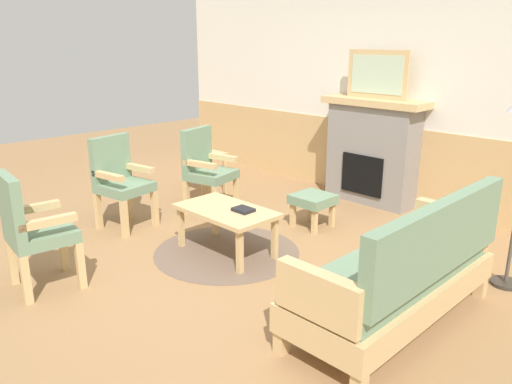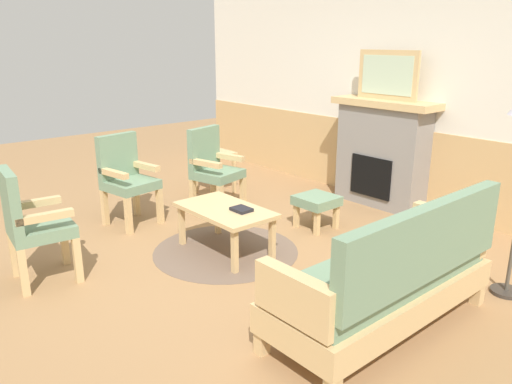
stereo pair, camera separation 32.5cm
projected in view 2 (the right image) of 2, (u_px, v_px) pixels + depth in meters
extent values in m
plane|color=#997047|center=(228.00, 254.00, 4.77)|extent=(14.00, 14.00, 0.00)
cube|color=silver|center=(399.00, 92.00, 5.99)|extent=(7.20, 0.12, 2.70)
cube|color=tan|center=(390.00, 164.00, 6.21)|extent=(7.20, 0.02, 0.95)
cube|color=gray|center=(382.00, 156.00, 6.06)|extent=(1.10, 0.36, 1.20)
cube|color=black|center=(371.00, 177.00, 6.00)|extent=(0.56, 0.02, 0.48)
cube|color=tan|center=(386.00, 103.00, 5.87)|extent=(1.30, 0.44, 0.08)
cube|color=tan|center=(388.00, 75.00, 5.78)|extent=(0.80, 0.03, 0.56)
cube|color=#B2C6A8|center=(387.00, 75.00, 5.76)|extent=(0.68, 0.01, 0.44)
cube|color=tan|center=(409.00, 268.00, 4.30)|extent=(0.08, 0.08, 0.16)
cube|color=tan|center=(262.00, 342.00, 3.25)|extent=(0.08, 0.08, 0.16)
cube|color=tan|center=(477.00, 294.00, 3.86)|extent=(0.08, 0.08, 0.16)
cube|color=tan|center=(381.00, 293.00, 3.50)|extent=(0.70, 1.80, 0.20)
cube|color=gray|center=(382.00, 272.00, 3.46)|extent=(0.60, 1.70, 0.12)
cube|color=gray|center=(426.00, 244.00, 3.15)|extent=(0.10, 1.70, 0.50)
cube|color=tan|center=(448.00, 228.00, 3.96)|extent=(0.60, 0.10, 0.30)
cube|color=tan|center=(295.00, 298.00, 2.90)|extent=(0.60, 0.10, 0.30)
cube|color=tan|center=(182.00, 225.00, 4.95)|extent=(0.05, 0.05, 0.40)
cube|color=tan|center=(235.00, 251.00, 4.34)|extent=(0.05, 0.05, 0.40)
cube|color=tan|center=(218.00, 215.00, 5.22)|extent=(0.05, 0.05, 0.40)
cube|color=tan|center=(272.00, 239.00, 4.61)|extent=(0.05, 0.05, 0.40)
cube|color=tan|center=(225.00, 210.00, 4.72)|extent=(0.96, 0.56, 0.04)
cylinder|color=brown|center=(226.00, 251.00, 4.84)|extent=(1.39, 1.39, 0.01)
cube|color=black|center=(241.00, 209.00, 4.62)|extent=(0.19, 0.15, 0.03)
cube|color=tan|center=(296.00, 216.00, 5.42)|extent=(0.05, 0.05, 0.26)
cube|color=tan|center=(317.00, 223.00, 5.20)|extent=(0.05, 0.05, 0.26)
cube|color=tan|center=(315.00, 210.00, 5.60)|extent=(0.05, 0.05, 0.26)
cube|color=tan|center=(336.00, 217.00, 5.39)|extent=(0.05, 0.05, 0.26)
cube|color=gray|center=(317.00, 201.00, 5.35)|extent=(0.40, 0.40, 0.10)
cube|color=tan|center=(243.00, 193.00, 5.97)|extent=(0.07, 0.07, 0.40)
cube|color=tan|center=(220.00, 202.00, 5.64)|extent=(0.07, 0.07, 0.40)
cube|color=tan|center=(216.00, 188.00, 6.20)|extent=(0.07, 0.07, 0.40)
cube|color=tan|center=(193.00, 196.00, 5.87)|extent=(0.07, 0.07, 0.40)
cube|color=gray|center=(218.00, 174.00, 5.85)|extent=(0.58, 0.58, 0.10)
cube|color=gray|center=(204.00, 148.00, 5.87)|extent=(0.19, 0.49, 0.48)
cube|color=tan|center=(228.00, 157.00, 5.96)|extent=(0.44, 0.17, 0.06)
cube|color=tan|center=(206.00, 163.00, 5.64)|extent=(0.44, 0.17, 0.06)
cube|color=tan|center=(160.00, 206.00, 5.52)|extent=(0.07, 0.07, 0.40)
cube|color=tan|center=(128.00, 216.00, 5.21)|extent=(0.07, 0.07, 0.40)
cube|color=tan|center=(136.00, 198.00, 5.78)|extent=(0.07, 0.07, 0.40)
cube|color=tan|center=(105.00, 207.00, 5.47)|extent=(0.07, 0.07, 0.40)
cube|color=gray|center=(131.00, 185.00, 5.42)|extent=(0.55, 0.55, 0.10)
cube|color=gray|center=(117.00, 156.00, 5.46)|extent=(0.16, 0.49, 0.48)
cube|color=tan|center=(145.00, 166.00, 5.52)|extent=(0.45, 0.14, 0.06)
cube|color=tan|center=(113.00, 173.00, 5.22)|extent=(0.45, 0.14, 0.06)
cube|color=tan|center=(65.00, 243.00, 4.51)|extent=(0.07, 0.07, 0.40)
cube|color=tan|center=(78.00, 260.00, 4.18)|extent=(0.07, 0.07, 0.40)
cube|color=tan|center=(14.00, 254.00, 4.28)|extent=(0.07, 0.07, 0.40)
cube|color=tan|center=(23.00, 272.00, 3.95)|extent=(0.07, 0.07, 0.40)
cube|color=gray|center=(42.00, 229.00, 4.16)|extent=(0.53, 0.53, 0.10)
cube|color=gray|center=(10.00, 200.00, 3.96)|extent=(0.49, 0.13, 0.48)
cube|color=tan|center=(34.00, 203.00, 4.27)|extent=(0.12, 0.45, 0.06)
cube|color=tan|center=(45.00, 217.00, 3.94)|extent=(0.12, 0.45, 0.06)
cube|color=tan|center=(218.00, 169.00, 6.85)|extent=(0.04, 0.04, 0.52)
cube|color=tan|center=(234.00, 174.00, 6.59)|extent=(0.04, 0.04, 0.52)
cube|color=tan|center=(196.00, 173.00, 6.62)|extent=(0.04, 0.04, 0.52)
cube|color=tan|center=(212.00, 179.00, 6.36)|extent=(0.04, 0.04, 0.52)
cube|color=tan|center=(214.00, 153.00, 6.53)|extent=(0.44, 0.44, 0.03)
cylinder|color=#332D28|center=(506.00, 291.00, 4.04)|extent=(0.24, 0.24, 0.03)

